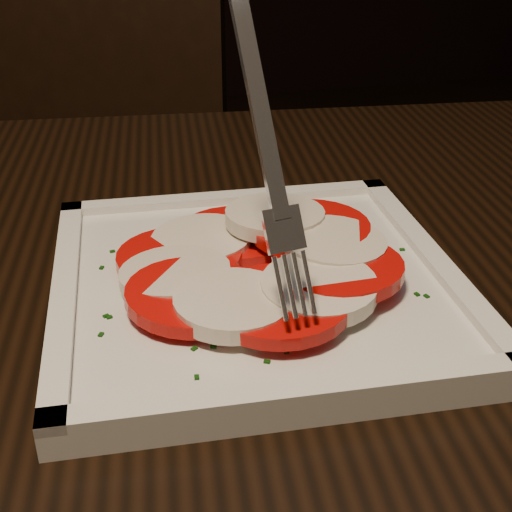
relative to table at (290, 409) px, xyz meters
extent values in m
cube|color=black|center=(0.00, 0.00, 0.08)|extent=(1.28, 0.93, 0.04)
cube|color=black|center=(-0.17, 0.57, -0.20)|extent=(0.54, 0.54, 0.04)
cube|color=black|center=(-0.10, 0.75, 0.05)|extent=(0.41, 0.18, 0.46)
cylinder|color=black|center=(-0.06, 0.34, -0.45)|extent=(0.04, 0.04, 0.41)
cylinder|color=black|center=(-0.28, 0.80, -0.45)|extent=(0.04, 0.04, 0.41)
cylinder|color=black|center=(0.06, 0.67, -0.45)|extent=(0.04, 0.04, 0.41)
cube|color=silver|center=(-0.03, 0.00, 0.11)|extent=(0.27, 0.27, 0.01)
cylinder|color=#CB0405|center=(-0.03, 0.05, 0.12)|extent=(0.08, 0.08, 0.01)
cylinder|color=beige|center=(-0.05, 0.05, 0.12)|extent=(0.07, 0.07, 0.01)
cylinder|color=#CB0405|center=(-0.07, 0.03, 0.12)|extent=(0.08, 0.08, 0.01)
cylinder|color=beige|center=(-0.08, 0.00, 0.12)|extent=(0.07, 0.07, 0.02)
cylinder|color=#CB0405|center=(-0.07, -0.03, 0.12)|extent=(0.08, 0.08, 0.01)
cylinder|color=beige|center=(-0.05, -0.04, 0.12)|extent=(0.07, 0.07, 0.01)
cylinder|color=#CB0405|center=(-0.02, -0.05, 0.13)|extent=(0.08, 0.08, 0.01)
cylinder|color=beige|center=(0.00, -0.04, 0.13)|extent=(0.07, 0.07, 0.01)
cylinder|color=#CB0405|center=(0.02, -0.02, 0.13)|extent=(0.08, 0.08, 0.01)
cylinder|color=beige|center=(0.03, 0.00, 0.13)|extent=(0.07, 0.07, 0.01)
cylinder|color=#CB0405|center=(0.02, 0.03, 0.13)|extent=(0.08, 0.08, 0.01)
cylinder|color=beige|center=(0.00, 0.05, 0.13)|extent=(0.07, 0.07, 0.01)
cube|color=#19500D|center=(0.01, 0.03, 0.12)|extent=(0.03, 0.04, 0.01)
cube|color=#19500D|center=(0.03, 0.00, 0.12)|extent=(0.03, 0.02, 0.00)
cube|color=#19500D|center=(-0.06, -0.03, 0.12)|extent=(0.03, 0.01, 0.00)
cube|color=#19500D|center=(0.04, -0.01, 0.12)|extent=(0.02, 0.03, 0.00)
cube|color=#19500D|center=(0.02, 0.05, 0.12)|extent=(0.04, 0.01, 0.00)
cube|color=#19500D|center=(-0.03, 0.05, 0.12)|extent=(0.03, 0.02, 0.00)
cube|color=#19500D|center=(-0.01, -0.03, 0.12)|extent=(0.03, 0.03, 0.00)
cube|color=#19500D|center=(0.00, 0.05, 0.12)|extent=(0.02, 0.04, 0.00)
cube|color=#19500D|center=(-0.02, 0.04, 0.12)|extent=(0.03, 0.04, 0.00)
cube|color=#19500D|center=(-0.02, -0.04, 0.12)|extent=(0.02, 0.04, 0.00)
cube|color=#0D3609|center=(-0.08, -0.09, 0.11)|extent=(0.00, 0.00, 0.00)
cube|color=#0D3609|center=(0.05, 0.02, 0.11)|extent=(0.00, 0.00, 0.00)
cube|color=#0D3609|center=(0.01, 0.09, 0.11)|extent=(0.00, 0.00, 0.00)
cube|color=#0D3609|center=(-0.01, 0.11, 0.11)|extent=(0.00, 0.00, 0.00)
cube|color=#0D3609|center=(0.04, 0.07, 0.11)|extent=(0.00, 0.00, 0.00)
cube|color=#0D3609|center=(0.07, -0.05, 0.11)|extent=(0.00, 0.00, 0.00)
cube|color=#0D3609|center=(0.07, 0.01, 0.11)|extent=(0.00, 0.00, 0.00)
cube|color=#0D3609|center=(-0.04, -0.09, 0.11)|extent=(0.00, 0.00, 0.00)
cube|color=#0D3609|center=(-0.07, 0.07, 0.11)|extent=(0.00, 0.00, 0.00)
cube|color=#0D3609|center=(0.05, -0.01, 0.11)|extent=(0.00, 0.00, 0.00)
cube|color=#0D3609|center=(-0.11, 0.06, 0.11)|extent=(0.00, 0.00, 0.00)
cube|color=#0D3609|center=(0.07, -0.04, 0.11)|extent=(0.00, 0.00, 0.00)
cube|color=#0D3609|center=(-0.12, -0.02, 0.11)|extent=(0.00, 0.00, 0.00)
cube|color=#0D3609|center=(0.05, 0.03, 0.11)|extent=(0.00, 0.00, 0.00)
cube|color=#0D3609|center=(-0.10, 0.06, 0.11)|extent=(0.00, 0.00, 0.00)
cube|color=#0D3609|center=(-0.13, -0.04, 0.11)|extent=(0.00, 0.00, 0.00)
cube|color=#0D3609|center=(-0.08, -0.07, 0.11)|extent=(0.00, 0.00, 0.00)
cube|color=#0D3609|center=(-0.12, 0.04, 0.11)|extent=(0.00, 0.00, 0.00)
cube|color=#0D3609|center=(0.06, 0.02, 0.11)|extent=(0.00, 0.00, 0.00)
cube|color=#0D3609|center=(-0.07, -0.07, 0.11)|extent=(0.00, 0.00, 0.00)
cube|color=#0D3609|center=(-0.12, -0.02, 0.11)|extent=(0.00, 0.00, 0.00)
cube|color=#0D3609|center=(0.08, 0.01, 0.11)|extent=(0.00, 0.00, 0.00)
cube|color=#0D3609|center=(0.06, 0.01, 0.11)|extent=(0.00, 0.00, 0.00)
cube|color=#0D3609|center=(0.01, 0.10, 0.11)|extent=(0.00, 0.00, 0.00)
cube|color=#0D3609|center=(-0.03, -0.08, 0.11)|extent=(0.00, 0.00, 0.00)
cube|color=#0D3609|center=(0.04, 0.04, 0.11)|extent=(0.00, 0.00, 0.00)
cube|color=#0D3609|center=(0.05, 0.09, 0.11)|extent=(0.00, 0.00, 0.00)
camera|label=1|loc=(-0.12, -0.38, 0.34)|focal=50.00mm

